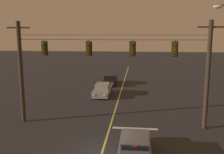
{
  "coord_description": "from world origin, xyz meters",
  "views": [
    {
      "loc": [
        2.02,
        -13.13,
        6.93
      ],
      "look_at": [
        0.0,
        5.87,
        3.62
      ],
      "focal_mm": 39.01,
      "sensor_mm": 36.0,
      "label": 1
    }
  ],
  "objects_px": {
    "car_oncoming_lead": "(102,90)",
    "car_oncoming_trailing": "(110,80)",
    "car_waiting_near_lane": "(135,148)",
    "traffic_light_leftmost": "(44,48)",
    "traffic_light_left_inner": "(89,49)",
    "traffic_light_right_inner": "(175,49)",
    "traffic_light_centre": "(133,49)"
  },
  "relations": [
    {
      "from": "car_oncoming_lead",
      "to": "car_oncoming_trailing",
      "type": "distance_m",
      "value": 6.46
    },
    {
      "from": "car_waiting_near_lane",
      "to": "car_oncoming_trailing",
      "type": "xyz_separation_m",
      "value": [
        -3.78,
        20.77,
        -0.0
      ]
    },
    {
      "from": "traffic_light_leftmost",
      "to": "traffic_light_left_inner",
      "type": "bearing_deg",
      "value": 0.0
    },
    {
      "from": "traffic_light_right_inner",
      "to": "car_oncoming_lead",
      "type": "relative_size",
      "value": 0.28
    },
    {
      "from": "traffic_light_right_inner",
      "to": "traffic_light_left_inner",
      "type": "bearing_deg",
      "value": 180.0
    },
    {
      "from": "traffic_light_leftmost",
      "to": "traffic_light_left_inner",
      "type": "height_order",
      "value": "same"
    },
    {
      "from": "traffic_light_right_inner",
      "to": "traffic_light_centre",
      "type": "bearing_deg",
      "value": 180.0
    },
    {
      "from": "traffic_light_right_inner",
      "to": "car_oncoming_trailing",
      "type": "distance_m",
      "value": 17.77
    },
    {
      "from": "traffic_light_centre",
      "to": "traffic_light_left_inner",
      "type": "bearing_deg",
      "value": 180.0
    },
    {
      "from": "car_waiting_near_lane",
      "to": "car_oncoming_trailing",
      "type": "bearing_deg",
      "value": 100.32
    },
    {
      "from": "traffic_light_centre",
      "to": "traffic_light_leftmost",
      "type": "bearing_deg",
      "value": 180.0
    },
    {
      "from": "traffic_light_leftmost",
      "to": "car_waiting_near_lane",
      "type": "relative_size",
      "value": 0.28
    },
    {
      "from": "traffic_light_leftmost",
      "to": "car_oncoming_lead",
      "type": "relative_size",
      "value": 0.28
    },
    {
      "from": "traffic_light_leftmost",
      "to": "traffic_light_right_inner",
      "type": "distance_m",
      "value": 9.8
    },
    {
      "from": "traffic_light_centre",
      "to": "car_waiting_near_lane",
      "type": "height_order",
      "value": "traffic_light_centre"
    },
    {
      "from": "car_waiting_near_lane",
      "to": "traffic_light_right_inner",
      "type": "bearing_deg",
      "value": 61.75
    },
    {
      "from": "traffic_light_leftmost",
      "to": "car_oncoming_trailing",
      "type": "bearing_deg",
      "value": 78.17
    },
    {
      "from": "traffic_light_centre",
      "to": "traffic_light_right_inner",
      "type": "bearing_deg",
      "value": 0.0
    },
    {
      "from": "car_oncoming_lead",
      "to": "car_oncoming_trailing",
      "type": "relative_size",
      "value": 1.0
    },
    {
      "from": "traffic_light_left_inner",
      "to": "car_oncoming_lead",
      "type": "bearing_deg",
      "value": 92.01
    },
    {
      "from": "traffic_light_left_inner",
      "to": "car_oncoming_trailing",
      "type": "bearing_deg",
      "value": 90.66
    },
    {
      "from": "traffic_light_left_inner",
      "to": "car_waiting_near_lane",
      "type": "xyz_separation_m",
      "value": [
        3.6,
        -5.1,
        -5.27
      ]
    },
    {
      "from": "traffic_light_centre",
      "to": "traffic_light_right_inner",
      "type": "xyz_separation_m",
      "value": [
        3.06,
        0.0,
        0.0
      ]
    },
    {
      "from": "car_waiting_near_lane",
      "to": "car_oncoming_trailing",
      "type": "height_order",
      "value": "same"
    },
    {
      "from": "car_waiting_near_lane",
      "to": "car_oncoming_lead",
      "type": "xyz_separation_m",
      "value": [
        -3.93,
        14.3,
        -0.0
      ]
    },
    {
      "from": "traffic_light_right_inner",
      "to": "car_waiting_near_lane",
      "type": "bearing_deg",
      "value": -118.25
    },
    {
      "from": "car_oncoming_lead",
      "to": "traffic_light_left_inner",
      "type": "bearing_deg",
      "value": -87.99
    },
    {
      "from": "traffic_light_left_inner",
      "to": "traffic_light_right_inner",
      "type": "distance_m",
      "value": 6.34
    },
    {
      "from": "traffic_light_leftmost",
      "to": "car_oncoming_lead",
      "type": "xyz_separation_m",
      "value": [
        3.14,
        9.21,
        -5.27
      ]
    },
    {
      "from": "traffic_light_left_inner",
      "to": "car_waiting_near_lane",
      "type": "relative_size",
      "value": 0.28
    },
    {
      "from": "traffic_light_left_inner",
      "to": "traffic_light_right_inner",
      "type": "bearing_deg",
      "value": 0.0
    },
    {
      "from": "car_waiting_near_lane",
      "to": "traffic_light_left_inner",
      "type": "bearing_deg",
      "value": 125.24
    }
  ]
}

